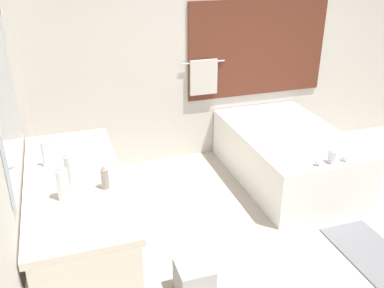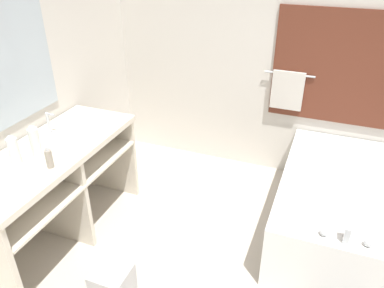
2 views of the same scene
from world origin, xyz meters
name	(u,v)px [view 1 (image 1 of 2)]	position (x,y,z in m)	size (l,w,h in m)	color
ground_plane	(325,262)	(0.00, 0.00, 0.00)	(16.00, 16.00, 0.00)	beige
wall_back_with_blinds	(228,42)	(0.01, 2.23, 1.35)	(7.40, 0.13, 2.70)	silver
vanity_counter	(78,205)	(-1.86, 0.43, 0.66)	(0.65, 1.61, 0.90)	beige
sink_faucet	(44,155)	(-2.04, 0.64, 0.99)	(0.09, 0.04, 0.18)	silver
bathtub	(287,153)	(0.38, 1.34, 0.30)	(1.06, 1.69, 0.67)	white
water_bottle_1	(70,170)	(-1.88, 0.30, 1.02)	(0.08, 0.08, 0.24)	silver
water_bottle_2	(63,184)	(-1.93, 0.15, 1.01)	(0.08, 0.08, 0.22)	silver
soap_dispenser	(105,178)	(-1.67, 0.20, 0.98)	(0.05, 0.05, 0.17)	gray
waste_bin	(194,280)	(-1.12, 0.00, 0.14)	(0.26, 0.26, 0.27)	#B2B2B2
bath_mat	(370,252)	(0.43, -0.02, 0.01)	(0.46, 0.80, 0.02)	slate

